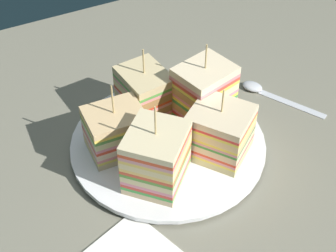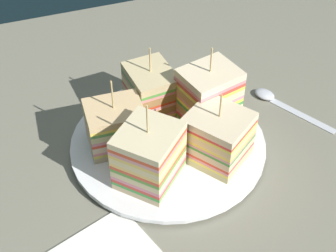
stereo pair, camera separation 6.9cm
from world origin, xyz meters
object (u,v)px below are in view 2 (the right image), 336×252
at_px(plate, 168,144).
at_px(sandwich_wedge_0, 149,156).
at_px(chip_pile, 178,137).
at_px(spoon, 275,100).
at_px(sandwich_wedge_2, 208,97).
at_px(sandwich_wedge_4, 116,126).
at_px(sandwich_wedge_1, 217,137).
at_px(sandwich_wedge_3, 151,91).

xyz_separation_m(plate, sandwich_wedge_0, (0.05, 0.06, 0.05)).
height_order(chip_pile, spoon, chip_pile).
bearing_deg(sandwich_wedge_0, sandwich_wedge_2, -9.66).
height_order(plate, sandwich_wedge_4, sandwich_wedge_4).
bearing_deg(plate, sandwich_wedge_0, 50.14).
bearing_deg(sandwich_wedge_1, spoon, -93.79).
bearing_deg(spoon, sandwich_wedge_3, 51.82).
bearing_deg(sandwich_wedge_3, sandwich_wedge_1, 17.44).
relative_size(plate, sandwich_wedge_3, 2.47).
xyz_separation_m(sandwich_wedge_1, sandwich_wedge_2, (-0.02, -0.07, 0.01)).
distance_m(sandwich_wedge_1, sandwich_wedge_3, 0.13).
xyz_separation_m(sandwich_wedge_3, chip_pile, (-0.01, 0.08, -0.02)).
height_order(sandwich_wedge_1, sandwich_wedge_4, sandwich_wedge_4).
bearing_deg(sandwich_wedge_4, sandwich_wedge_3, 39.23).
relative_size(sandwich_wedge_0, sandwich_wedge_2, 0.97).
distance_m(plate, sandwich_wedge_3, 0.08).
bearing_deg(plate, sandwich_wedge_3, -90.31).
bearing_deg(sandwich_wedge_1, sandwich_wedge_2, -48.70).
height_order(sandwich_wedge_1, sandwich_wedge_3, sandwich_wedge_3).
height_order(sandwich_wedge_3, spoon, sandwich_wedge_3).
relative_size(sandwich_wedge_1, chip_pile, 1.59).
distance_m(sandwich_wedge_2, sandwich_wedge_4, 0.14).
bearing_deg(sandwich_wedge_2, chip_pile, 15.08).
bearing_deg(sandwich_wedge_0, sandwich_wedge_1, -40.23).
bearing_deg(sandwich_wedge_4, sandwich_wedge_0, -70.58).
height_order(sandwich_wedge_0, sandwich_wedge_1, sandwich_wedge_0).
height_order(plate, chip_pile, chip_pile).
distance_m(chip_pile, spoon, 0.19).
height_order(sandwich_wedge_0, sandwich_wedge_4, sandwich_wedge_0).
height_order(sandwich_wedge_0, sandwich_wedge_2, sandwich_wedge_2).
distance_m(sandwich_wedge_3, chip_pile, 0.09).
distance_m(sandwich_wedge_4, chip_pile, 0.09).
xyz_separation_m(plate, sandwich_wedge_1, (-0.05, 0.05, 0.04)).
relative_size(sandwich_wedge_0, sandwich_wedge_3, 1.12).
xyz_separation_m(sandwich_wedge_1, chip_pile, (0.04, -0.04, -0.02)).
distance_m(sandwich_wedge_2, chip_pile, 0.07).
distance_m(plate, sandwich_wedge_2, 0.09).
bearing_deg(sandwich_wedge_4, plate, -14.36).
bearing_deg(sandwich_wedge_1, sandwich_wedge_3, -12.17).
height_order(sandwich_wedge_3, chip_pile, sandwich_wedge_3).
height_order(sandwich_wedge_2, sandwich_wedge_4, sandwich_wedge_2).
bearing_deg(chip_pile, spoon, -165.72).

